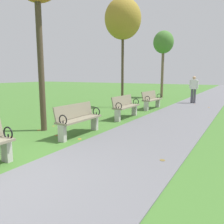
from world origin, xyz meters
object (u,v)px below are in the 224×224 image
park_bench_3 (125,106)px  park_bench_4 (151,99)px  tree_3 (123,19)px  tree_4 (163,43)px  park_bench_2 (78,119)px  pedestrian_walking (194,88)px

park_bench_3 → park_bench_4: size_ratio=0.99×
park_bench_3 → park_bench_4: (0.00, 2.93, 0.00)m
tree_3 → tree_4: size_ratio=1.13×
park_bench_2 → park_bench_4: 5.92m
park_bench_3 → tree_4: bearing=99.0°
park_bench_3 → park_bench_4: 2.93m
park_bench_2 → tree_4: bearing=96.8°
park_bench_3 → tree_4: (-1.42, 8.97, 3.53)m
park_bench_4 → tree_4: size_ratio=0.33×
tree_3 → pedestrian_walking: (2.99, 3.57, -3.58)m
park_bench_2 → tree_3: size_ratio=0.29×
tree_3 → tree_4: 6.21m
park_bench_3 → tree_4: 9.74m
park_bench_3 → park_bench_4: same height
tree_3 → park_bench_2: bearing=-74.6°
park_bench_2 → pedestrian_walking: bearing=81.5°
park_bench_2 → tree_3: bearing=105.4°
park_bench_4 → tree_3: 4.33m
park_bench_3 → tree_3: bearing=119.8°
park_bench_2 → park_bench_4: size_ratio=0.99×
pedestrian_walking → tree_3: bearing=-130.0°
park_bench_4 → pedestrian_walking: (1.40, 3.41, 0.44)m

